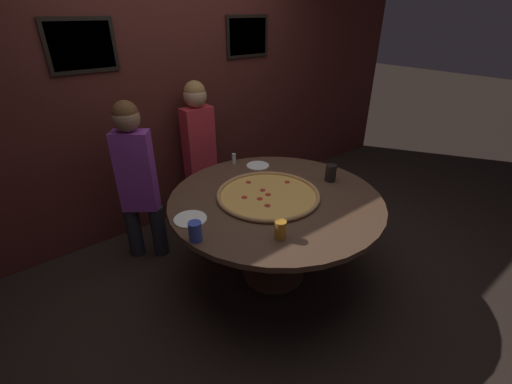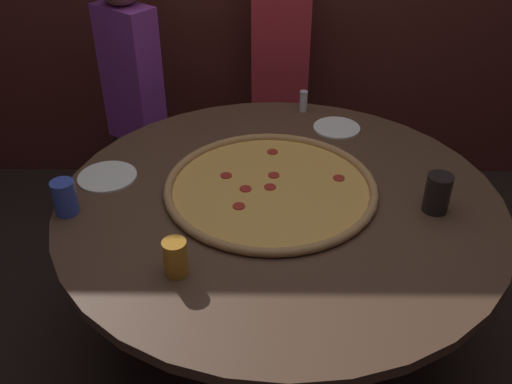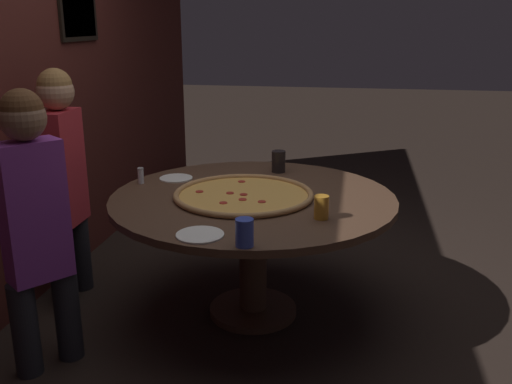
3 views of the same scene
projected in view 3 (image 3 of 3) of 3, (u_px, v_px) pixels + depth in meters
ground_plane at (253, 312)px, 3.44m from camera, size 24.00×24.00×0.00m
back_wall at (14, 90)px, 3.29m from camera, size 6.40×0.08×2.60m
dining_table at (253, 217)px, 3.26m from camera, size 1.61×1.61×0.74m
giant_pizza at (244, 194)px, 3.20m from camera, size 0.79×0.79×0.03m
drink_cup_centre_back at (279, 161)px, 3.70m from camera, size 0.09×0.09×0.14m
drink_cup_by_shaker at (321, 207)px, 2.83m from camera, size 0.07×0.07×0.12m
drink_cup_front_edge at (244, 233)px, 2.49m from camera, size 0.08×0.08×0.13m
white_plate_left_side at (176, 178)px, 3.56m from camera, size 0.21×0.21×0.01m
white_plate_far_back at (200, 235)px, 2.62m from camera, size 0.22×0.22×0.01m
condiment_shaker at (141, 176)px, 3.45m from camera, size 0.04×0.04×0.10m
diner_far_right at (63, 173)px, 3.42m from camera, size 0.36×0.21×1.43m
diner_centre_back at (34, 218)px, 2.69m from camera, size 0.35×0.31×1.40m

